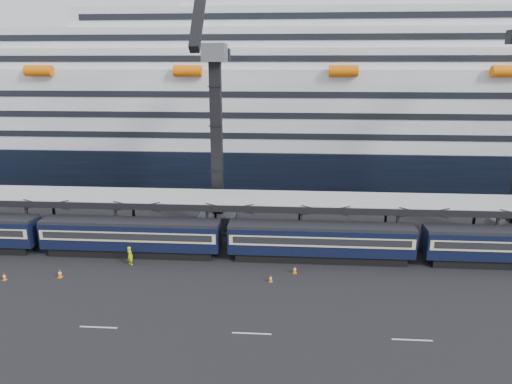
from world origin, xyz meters
TOP-DOWN VIEW (x-y plane):
  - ground at (0.00, 0.00)m, footprint 260.00×260.00m
  - train at (-4.65, 10.00)m, footprint 133.05×3.00m
  - canopy at (0.00, 14.00)m, footprint 130.00×6.25m
  - cruise_ship at (-1.08, 45.99)m, footprint 214.09×28.84m
  - crane_dark_near at (-20.00, 18.59)m, footprint 4.50×17.75m
  - worker at (-27.35, 7.46)m, footprint 0.86×0.78m
  - traffic_cone_a at (-38.15, 3.22)m, footprint 0.37×0.37m
  - traffic_cone_b at (-33.14, 4.14)m, footprint 0.42×0.42m
  - traffic_cone_c at (-12.90, 4.67)m, footprint 0.34×0.34m
  - traffic_cone_d at (-10.61, 6.68)m, footprint 0.38×0.38m

SIDE VIEW (x-z plane):
  - ground at x=0.00m, z-range 0.00..0.00m
  - traffic_cone_c at x=-12.90m, z-range 0.00..0.68m
  - traffic_cone_a at x=-38.15m, z-range 0.00..0.73m
  - traffic_cone_d at x=-10.61m, z-range 0.00..0.76m
  - traffic_cone_b at x=-33.14m, z-range -0.01..0.84m
  - worker at x=-27.35m, z-range 0.00..1.97m
  - train at x=-4.65m, z-range 0.18..4.23m
  - canopy at x=0.00m, z-range 2.49..8.01m
  - crane_dark_near at x=-20.00m, z-range -5.61..29.47m
  - cruise_ship at x=-1.08m, z-range -4.66..29.34m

